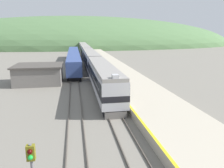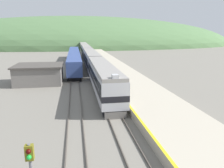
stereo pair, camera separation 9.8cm
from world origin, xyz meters
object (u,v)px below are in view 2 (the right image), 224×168
Objects in this scene: carriage_second at (91,59)px; signal_post_siding at (31,167)px; carriage_fifth at (81,44)px; siding_train at (74,58)px; express_train_lead_car at (103,78)px; carriage_third at (86,51)px; carriage_fourth at (83,47)px.

carriage_second is 44.96m from signal_post_siding.
carriage_second is 1.00× the size of carriage_fifth.
siding_train is (-4.07, 6.20, -0.43)m from carriage_second.
carriage_second and carriage_fifth have the same top height.
express_train_lead_car is 29.41m from siding_train.
siding_train is (-4.07, -17.46, -0.43)m from carriage_third.
signal_post_siding is (-6.00, -115.52, 0.54)m from carriage_fifth.
carriage_second is at bearing -90.00° from carriage_fifth.
carriage_fourth is 5.76× the size of signal_post_siding.
carriage_third and carriage_fifth have the same top height.
carriage_second is at bearing 82.33° from signal_post_siding.
carriage_fourth is 41.32m from siding_train.
carriage_fourth is (0.00, 70.24, -0.01)m from express_train_lead_car.
express_train_lead_car is at bearing -90.00° from carriage_third.
carriage_third is 1.00× the size of carriage_fourth.
carriage_third is 23.66m from carriage_fourth.
carriage_fourth is 0.53× the size of siding_train.
express_train_lead_car is 22.92m from carriage_second.
siding_train is at bearing 123.30° from carriage_second.
carriage_second is at bearing -90.00° from carriage_fourth.
carriage_fifth is (0.00, 70.97, 0.00)m from carriage_second.
carriage_fourth is 92.06m from signal_post_siding.
siding_train is (-4.07, -64.77, -0.43)m from carriage_fifth.
carriage_second is 1.00× the size of carriage_fourth.
express_train_lead_car is at bearing -90.00° from carriage_fourth.
carriage_second is 5.76× the size of signal_post_siding.
carriage_fourth is (0.00, 47.31, 0.00)m from carriage_second.
express_train_lead_car is 0.91× the size of carriage_fifth.
carriage_third is 17.93m from siding_train.
carriage_third and carriage_fourth have the same top height.
carriage_fifth is at bearing 87.03° from signal_post_siding.
carriage_second is 70.97m from carriage_fifth.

